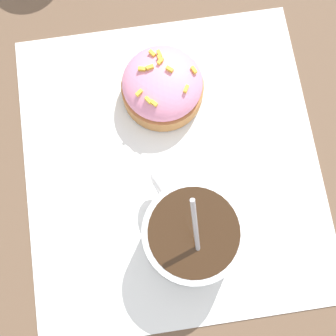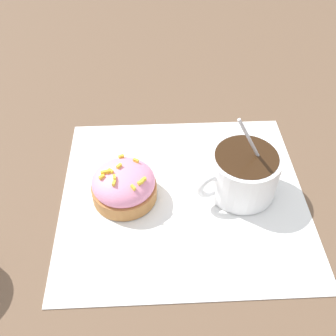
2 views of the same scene
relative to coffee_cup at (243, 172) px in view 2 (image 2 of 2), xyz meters
name	(u,v)px [view 2 (image 2 of 2)]	position (x,y,z in m)	size (l,w,h in m)	color
ground_plane	(183,196)	(-0.07, -0.01, -0.04)	(3.00, 3.00, 0.00)	brown
paper_napkin	(183,195)	(-0.07, -0.01, -0.03)	(0.32, 0.30, 0.00)	white
coffee_cup	(243,172)	(0.00, 0.00, 0.00)	(0.11, 0.09, 0.12)	white
frosted_pastry	(124,185)	(-0.15, -0.01, -0.01)	(0.08, 0.08, 0.05)	#B2753D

